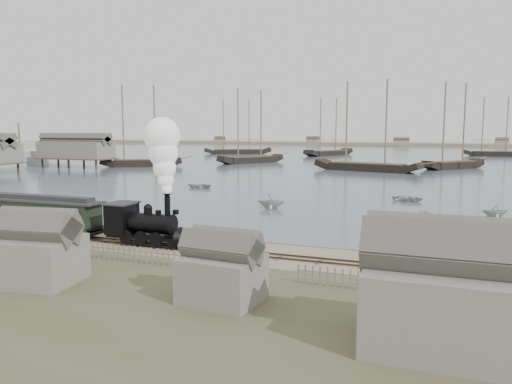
% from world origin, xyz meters
% --- Properties ---
extents(ground, '(600.00, 600.00, 0.00)m').
position_xyz_m(ground, '(0.00, 0.00, 0.00)').
color(ground, gray).
rests_on(ground, ground).
extents(harbor_water, '(600.00, 336.00, 0.06)m').
position_xyz_m(harbor_water, '(0.00, 170.00, 0.03)').
color(harbor_water, '#40535C').
rests_on(harbor_water, ground).
extents(rail_track, '(120.00, 1.80, 0.16)m').
position_xyz_m(rail_track, '(0.00, -2.00, 0.04)').
color(rail_track, '#3E2D21').
rests_on(rail_track, ground).
extents(picket_fence_west, '(19.00, 0.10, 1.20)m').
position_xyz_m(picket_fence_west, '(-6.50, -7.00, 0.00)').
color(picket_fence_west, slate).
rests_on(picket_fence_west, ground).
extents(picket_fence_east, '(15.00, 0.10, 1.20)m').
position_xyz_m(picket_fence_east, '(12.50, -7.50, 0.00)').
color(picket_fence_east, slate).
rests_on(picket_fence_east, ground).
extents(shed_left, '(5.00, 4.00, 4.10)m').
position_xyz_m(shed_left, '(-10.00, -13.00, 0.00)').
color(shed_left, slate).
rests_on(shed_left, ground).
extents(shed_mid, '(4.00, 3.50, 3.60)m').
position_xyz_m(shed_mid, '(2.00, -12.00, 0.00)').
color(shed_mid, slate).
rests_on(shed_mid, ground).
extents(shed_right, '(6.00, 5.00, 5.10)m').
position_xyz_m(shed_right, '(13.00, -14.00, 0.00)').
color(shed_right, slate).
rests_on(shed_right, ground).
extents(far_spit, '(500.00, 20.00, 1.80)m').
position_xyz_m(far_spit, '(0.00, 250.00, 0.00)').
color(far_spit, gray).
rests_on(far_spit, ground).
extents(locomotive, '(7.92, 2.96, 9.88)m').
position_xyz_m(locomotive, '(-8.10, -2.00, 4.55)').
color(locomotive, black).
rests_on(locomotive, ground).
extents(passenger_coach, '(12.60, 2.43, 3.06)m').
position_xyz_m(passenger_coach, '(-20.30, -2.00, 1.95)').
color(passenger_coach, black).
rests_on(passenger_coach, ground).
extents(beached_dinghy, '(5.08, 5.42, 0.91)m').
position_xyz_m(beached_dinghy, '(-1.88, 0.34, 0.46)').
color(beached_dinghy, '#B8B5AF').
rests_on(beached_dinghy, ground).
extents(rowboat_0, '(4.53, 3.65, 0.83)m').
position_xyz_m(rowboat_0, '(-19.22, 9.49, 0.48)').
color(rowboat_0, '#B8B5AF').
rests_on(rowboat_0, harbor_water).
extents(rowboat_1, '(3.23, 3.59, 1.68)m').
position_xyz_m(rowboat_1, '(-5.91, 19.02, 0.90)').
color(rowboat_1, '#B8B5AF').
rests_on(rowboat_1, harbor_water).
extents(rowboat_2, '(3.68, 2.54, 1.33)m').
position_xyz_m(rowboat_2, '(11.63, 13.95, 0.73)').
color(rowboat_2, '#B8B5AF').
rests_on(rowboat_2, harbor_water).
extents(rowboat_3, '(3.56, 4.40, 0.81)m').
position_xyz_m(rowboat_3, '(8.75, 30.55, 0.46)').
color(rowboat_3, '#B8B5AF').
rests_on(rowboat_3, harbor_water).
extents(rowboat_4, '(3.19, 3.40, 1.43)m').
position_xyz_m(rowboat_4, '(18.18, 21.61, 0.77)').
color(rowboat_4, '#B8B5AF').
rests_on(rowboat_4, harbor_water).
extents(rowboat_6, '(3.09, 4.14, 0.82)m').
position_xyz_m(rowboat_6, '(-23.27, 34.09, 0.47)').
color(rowboat_6, '#B8B5AF').
rests_on(rowboat_6, harbor_water).
extents(schooner_0, '(19.06, 14.16, 20.00)m').
position_xyz_m(schooner_0, '(-57.10, 69.12, 10.06)').
color(schooner_0, black).
rests_on(schooner_0, harbor_water).
extents(schooner_1, '(14.65, 18.83, 20.00)m').
position_xyz_m(schooner_1, '(-36.53, 90.66, 10.06)').
color(schooner_1, black).
rests_on(schooner_1, harbor_water).
extents(schooner_2, '(24.49, 11.23, 20.00)m').
position_xyz_m(schooner_2, '(-3.18, 75.91, 10.06)').
color(schooner_2, black).
rests_on(schooner_2, harbor_water).
extents(schooner_3, '(14.61, 16.46, 20.00)m').
position_xyz_m(schooner_3, '(14.84, 89.02, 10.06)').
color(schooner_3, black).
rests_on(schooner_3, harbor_water).
extents(schooner_6, '(24.26, 16.94, 20.00)m').
position_xyz_m(schooner_6, '(-58.95, 134.45, 10.06)').
color(schooner_6, black).
rests_on(schooner_6, harbor_water).
extents(schooner_7, '(14.34, 22.30, 20.00)m').
position_xyz_m(schooner_7, '(-25.10, 135.98, 10.06)').
color(schooner_7, black).
rests_on(schooner_7, harbor_water).
extents(schooner_8, '(19.92, 6.68, 20.00)m').
position_xyz_m(schooner_8, '(28.50, 150.53, 10.06)').
color(schooner_8, black).
rests_on(schooner_8, harbor_water).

